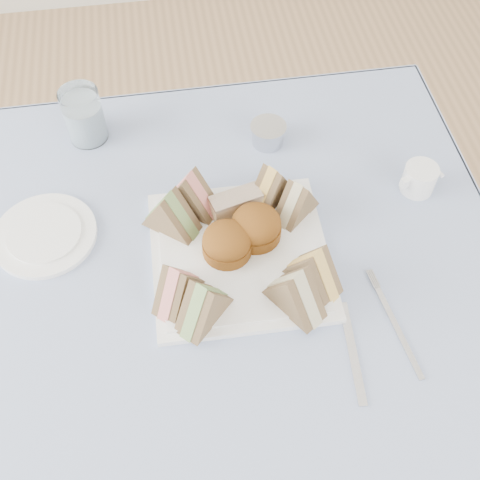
{
  "coord_description": "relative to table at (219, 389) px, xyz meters",
  "views": [
    {
      "loc": [
        -0.03,
        -0.47,
        1.59
      ],
      "look_at": [
        0.06,
        0.08,
        0.8
      ],
      "focal_mm": 45.0,
      "sensor_mm": 36.0,
      "label": 1
    }
  ],
  "objects": [
    {
      "name": "sandwich_fl_b",
      "position": [
        -0.01,
        -0.03,
        0.43
      ],
      "size": [
        0.1,
        0.1,
        0.09
      ],
      "primitive_type": null,
      "rotation": [
        0.0,
        0.0,
        0.81
      ],
      "color": "#7C6147",
      "rests_on": "serving_plate"
    },
    {
      "name": "sandwich_br_a",
      "position": [
        0.17,
        0.15,
        0.43
      ],
      "size": [
        0.09,
        0.09,
        0.08
      ],
      "primitive_type": null,
      "rotation": [
        0.0,
        0.0,
        -2.41
      ],
      "color": "#7C6147",
      "rests_on": "serving_plate"
    },
    {
      "name": "floor",
      "position": [
        0.0,
        0.0,
        -0.37
      ],
      "size": [
        4.0,
        4.0,
        0.0
      ],
      "primitive_type": "plane",
      "color": "#9E7751",
      "rests_on": "ground"
    },
    {
      "name": "side_plate",
      "position": [
        -0.27,
        0.17,
        0.38
      ],
      "size": [
        0.23,
        0.23,
        0.01
      ],
      "primitive_type": "cylinder",
      "rotation": [
        0.0,
        0.0,
        0.36
      ],
      "color": "white",
      "rests_on": "tablecloth"
    },
    {
      "name": "sandwich_fr_b",
      "position": [
        0.13,
        -0.03,
        0.43
      ],
      "size": [
        0.1,
        0.11,
        0.09
      ],
      "primitive_type": null,
      "rotation": [
        0.0,
        0.0,
        -0.97
      ],
      "color": "#7C6147",
      "rests_on": "serving_plate"
    },
    {
      "name": "creamer_jug",
      "position": [
        0.4,
        0.18,
        0.4
      ],
      "size": [
        0.08,
        0.08,
        0.05
      ],
      "primitive_type": "cylinder",
      "rotation": [
        0.0,
        0.0,
        0.38
      ],
      "color": "white",
      "rests_on": "tablecloth"
    },
    {
      "name": "serving_plate",
      "position": [
        0.06,
        0.08,
        0.38
      ],
      "size": [
        0.3,
        0.3,
        0.01
      ],
      "primitive_type": "cube",
      "rotation": [
        0.0,
        0.0,
        -0.02
      ],
      "color": "white",
      "rests_on": "tablecloth"
    },
    {
      "name": "tea_strainer",
      "position": [
        0.15,
        0.33,
        0.4
      ],
      "size": [
        0.07,
        0.07,
        0.04
      ],
      "primitive_type": "cylinder",
      "rotation": [
        0.0,
        0.0,
        -0.03
      ],
      "color": "silver",
      "rests_on": "tablecloth"
    },
    {
      "name": "fork",
      "position": [
        0.28,
        -0.1,
        0.38
      ],
      "size": [
        0.03,
        0.16,
        0.0
      ],
      "primitive_type": "cube",
      "rotation": [
        0.0,
        0.0,
        0.13
      ],
      "color": "silver",
      "rests_on": "tablecloth"
    },
    {
      "name": "sandwich_bl_a",
      "position": [
        -0.05,
        0.15,
        0.43
      ],
      "size": [
        0.11,
        0.1,
        0.09
      ],
      "primitive_type": null,
      "rotation": [
        0.0,
        0.0,
        2.46
      ],
      "color": "#7C6147",
      "rests_on": "serving_plate"
    },
    {
      "name": "scone_right",
      "position": [
        0.09,
        0.11,
        0.42
      ],
      "size": [
        0.1,
        0.1,
        0.06
      ],
      "primitive_type": "cylinder",
      "rotation": [
        0.0,
        0.0,
        0.2
      ],
      "color": "brown",
      "rests_on": "serving_plate"
    },
    {
      "name": "knife",
      "position": [
        0.2,
        -0.12,
        0.38
      ],
      "size": [
        0.03,
        0.17,
        0.0
      ],
      "primitive_type": "cube",
      "rotation": [
        0.0,
        0.0,
        -0.08
      ],
      "color": "silver",
      "rests_on": "tablecloth"
    },
    {
      "name": "table",
      "position": [
        0.0,
        0.0,
        0.0
      ],
      "size": [
        0.9,
        0.9,
        0.74
      ],
      "primitive_type": "cube",
      "color": "brown",
      "rests_on": "floor"
    },
    {
      "name": "water_glass",
      "position": [
        -0.19,
        0.4,
        0.43
      ],
      "size": [
        0.1,
        0.1,
        0.11
      ],
      "primitive_type": "cylinder",
      "rotation": [
        0.0,
        0.0,
        -0.4
      ],
      "color": "white",
      "rests_on": "tablecloth"
    },
    {
      "name": "pastry_slice",
      "position": [
        0.06,
        0.17,
        0.41
      ],
      "size": [
        0.1,
        0.06,
        0.04
      ],
      "primitive_type": "cube",
      "rotation": [
        0.0,
        0.0,
        0.26
      ],
      "color": "#DAB485",
      "rests_on": "serving_plate"
    },
    {
      "name": "sandwich_br_b",
      "position": [
        0.13,
        0.18,
        0.43
      ],
      "size": [
        0.1,
        0.09,
        0.08
      ],
      "primitive_type": null,
      "rotation": [
        0.0,
        0.0,
        -2.47
      ],
      "color": "#7C6147",
      "rests_on": "serving_plate"
    },
    {
      "name": "sandwich_fr_a",
      "position": [
        0.16,
        0.01,
        0.43
      ],
      "size": [
        0.09,
        0.1,
        0.08
      ],
      "primitive_type": null,
      "rotation": [
        0.0,
        0.0,
        -0.94
      ],
      "color": "#7C6147",
      "rests_on": "serving_plate"
    },
    {
      "name": "tablecloth",
      "position": [
        0.0,
        0.0,
        0.37
      ],
      "size": [
        1.02,
        1.02,
        0.01
      ],
      "primitive_type": "cube",
      "color": "#99A7CA",
      "rests_on": "table"
    },
    {
      "name": "scone_left",
      "position": [
        0.04,
        0.08,
        0.42
      ],
      "size": [
        0.08,
        0.08,
        0.06
      ],
      "primitive_type": "cylinder",
      "rotation": [
        0.0,
        0.0,
        -0.0
      ],
      "color": "brown",
      "rests_on": "serving_plate"
    },
    {
      "name": "sandwich_fl_a",
      "position": [
        -0.05,
        0.01,
        0.43
      ],
      "size": [
        0.09,
        0.1,
        0.08
      ],
      "primitive_type": null,
      "rotation": [
        0.0,
        0.0,
        0.89
      ],
      "color": "#7C6147",
      "rests_on": "serving_plate"
    },
    {
      "name": "sandwich_bl_b",
      "position": [
        -0.01,
        0.19,
        0.43
      ],
      "size": [
        0.11,
        0.1,
        0.09
      ],
      "primitive_type": null,
      "rotation": [
        0.0,
        0.0,
        2.51
      ],
      "color": "#7C6147",
      "rests_on": "serving_plate"
    }
  ]
}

